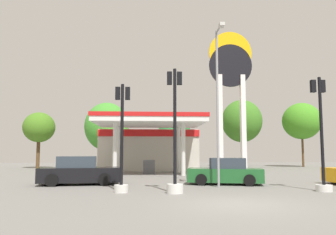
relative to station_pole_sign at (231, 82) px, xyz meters
The scene contains 14 objects.
ground_plane 19.50m from the station_pole_sign, 103.68° to the right, with size 90.00×90.00×0.00m, color slate.
gas_station 9.87m from the station_pole_sign, 150.31° to the left, with size 9.16×13.42×4.54m.
station_pole_sign is the anchor object (origin of this frame).
car_1 16.51m from the station_pole_sign, 136.92° to the right, with size 4.40×2.32×1.51m.
car_2 13.09m from the station_pole_sign, 106.09° to the right, with size 4.24×2.54×1.42m.
traffic_signal_0 15.20m from the station_pole_sign, 87.84° to the right, with size 0.70×0.71×5.13m.
traffic_signal_1 17.21m from the station_pole_sign, 121.18° to the right, with size 0.65×0.66×4.73m.
traffic_signal_2 16.65m from the station_pole_sign, 113.08° to the right, with size 0.70×0.71×5.35m.
tree_0 20.93m from the station_pole_sign, 155.93° to the left, with size 3.36×3.36×5.98m.
tree_1 14.80m from the station_pole_sign, 143.89° to the left, with size 4.77×4.77×7.10m.
tree_2 11.64m from the station_pole_sign, 112.06° to the left, with size 3.75×3.75×5.63m.
tree_3 11.73m from the station_pole_sign, 69.81° to the left, with size 4.76×4.76×7.90m.
tree_4 14.81m from the station_pole_sign, 42.23° to the left, with size 4.42×4.42×7.46m.
corner_streetlamp 13.07m from the station_pole_sign, 107.06° to the right, with size 0.24×1.48×7.98m.
Camera 1 is at (-3.07, -11.50, 1.74)m, focal length 36.47 mm.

